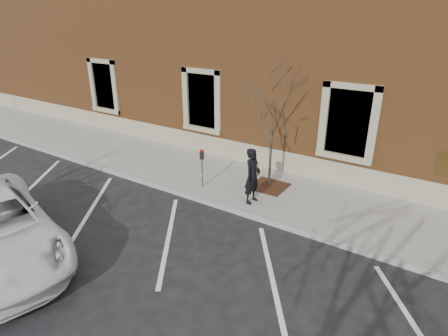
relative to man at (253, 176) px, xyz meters
The scene contains 9 objects.
ground 1.61m from the man, 147.75° to the right, with size 120.00×120.00×0.00m, color #28282B.
sidewalk_near 1.80m from the man, 133.28° to the left, with size 40.00×3.50×0.15m, color #AFACA5.
curb_near 1.58m from the man, 145.81° to the right, with size 40.00×0.12×0.15m, color #9E9E99.
parking_stripes 3.21m from the man, 109.92° to the right, with size 28.00×4.40×0.01m, color silver, non-canonical shape.
building_civic 7.75m from the man, 98.30° to the left, with size 40.00×8.62×8.00m.
man is the anchor object (origin of this frame).
parking_meter 1.98m from the man, behind, with size 0.12×0.09×1.35m.
tree_grate 1.58m from the man, 92.37° to the left, with size 1.19×1.19×0.03m, color #402114.
sapling 2.32m from the man, 92.37° to the left, with size 2.42×2.42×4.03m.
Camera 1 is at (6.16, -8.74, 5.77)m, focal length 30.00 mm.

